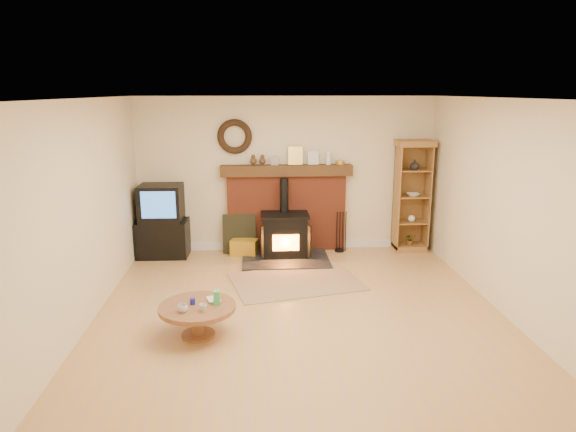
{
  "coord_description": "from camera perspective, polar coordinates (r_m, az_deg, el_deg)",
  "views": [
    {
      "loc": [
        -0.52,
        -5.82,
        2.68
      ],
      "look_at": [
        -0.08,
        1.0,
        1.01
      ],
      "focal_mm": 32.0,
      "sensor_mm": 36.0,
      "label": 1
    }
  ],
  "objects": [
    {
      "name": "ground",
      "position": [
        6.43,
        1.33,
        -10.89
      ],
      "size": [
        5.5,
        5.5,
        0.0
      ],
      "primitive_type": "plane",
      "color": "tan",
      "rests_on": "ground"
    },
    {
      "name": "firelog_box",
      "position": [
        8.61,
        -4.87,
        -3.5
      ],
      "size": [
        0.48,
        0.36,
        0.27
      ],
      "primitive_type": "cube",
      "rotation": [
        0.0,
        0.0,
        -0.23
      ],
      "color": "gold",
      "rests_on": "ground"
    },
    {
      "name": "fire_tools",
      "position": [
        8.82,
        5.81,
        -2.97
      ],
      "size": [
        0.19,
        0.16,
        0.7
      ],
      "color": "black",
      "rests_on": "ground"
    },
    {
      "name": "room_shell",
      "position": [
        6.02,
        1.17,
        4.51
      ],
      "size": [
        5.02,
        5.52,
        2.61
      ],
      "color": "beige",
      "rests_on": "ground"
    },
    {
      "name": "wood_stove",
      "position": [
        8.44,
        -0.34,
        -2.27
      ],
      "size": [
        1.4,
        1.0,
        1.29
      ],
      "color": "black",
      "rests_on": "ground"
    },
    {
      "name": "leaning_painting",
      "position": [
        8.7,
        -5.44,
        -1.97
      ],
      "size": [
        0.56,
        0.15,
        0.66
      ],
      "primitive_type": "cube",
      "rotation": [
        -0.17,
        0.0,
        0.0
      ],
      "color": "black",
      "rests_on": "ground"
    },
    {
      "name": "chimney_breast",
      "position": [
        8.71,
        -0.16,
        1.3
      ],
      "size": [
        2.2,
        0.22,
        1.78
      ],
      "color": "#9B3F27",
      "rests_on": "ground"
    },
    {
      "name": "curio_cabinet",
      "position": [
        8.96,
        13.56,
        2.2
      ],
      "size": [
        0.61,
        0.44,
        1.89
      ],
      "color": "brown",
      "rests_on": "ground"
    },
    {
      "name": "coffee_table",
      "position": [
        5.88,
        -10.01,
        -10.37
      ],
      "size": [
        0.86,
        0.86,
        0.53
      ],
      "color": "brown",
      "rests_on": "ground"
    },
    {
      "name": "tv_unit",
      "position": [
        8.69,
        -13.79,
        -0.68
      ],
      "size": [
        0.83,
        0.6,
        1.2
      ],
      "color": "black",
      "rests_on": "ground"
    },
    {
      "name": "area_rug",
      "position": [
        7.46,
        0.9,
        -7.28
      ],
      "size": [
        2.02,
        1.61,
        0.01
      ],
      "primitive_type": "cube",
      "rotation": [
        0.0,
        0.0,
        0.23
      ],
      "color": "brown",
      "rests_on": "ground"
    }
  ]
}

